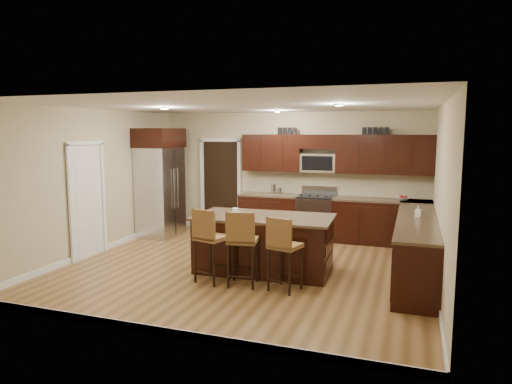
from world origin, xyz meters
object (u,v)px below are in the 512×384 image
at_px(island, 264,245).
at_px(stool_right, 283,245).
at_px(stool_left, 209,237).
at_px(stool_mid, 242,240).
at_px(range, 316,217).
at_px(refrigerator, 160,181).

relative_size(island, stool_right, 2.10).
bearing_deg(stool_left, island, 69.69).
relative_size(stool_mid, stool_right, 1.05).
xyz_separation_m(range, refrigerator, (-3.30, -0.81, 0.73)).
distance_m(island, stool_left, 1.07).
distance_m(stool_left, stool_right, 1.16).
bearing_deg(stool_left, stool_mid, 14.61).
distance_m(stool_mid, refrigerator, 3.90).
bearing_deg(stool_right, range, 108.20).
relative_size(range, refrigerator, 0.47).
bearing_deg(refrigerator, range, 13.72).
bearing_deg(range, refrigerator, -166.28).
bearing_deg(refrigerator, stool_right, -36.04).
relative_size(island, stool_mid, 2.01).
bearing_deg(stool_mid, range, 74.09).
height_order(range, stool_mid, stool_mid).
bearing_deg(stool_mid, stool_left, 170.87).
bearing_deg(refrigerator, island, -30.15).
height_order(stool_right, refrigerator, refrigerator).
bearing_deg(stool_right, stool_left, -165.34).
xyz_separation_m(island, stool_left, (-0.59, -0.85, 0.28)).
bearing_deg(island, range, 79.87).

